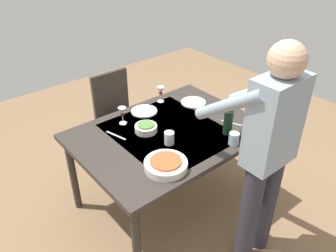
{
  "coord_description": "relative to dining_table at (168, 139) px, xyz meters",
  "views": [
    {
      "loc": [
        1.46,
        1.77,
        2.26
      ],
      "look_at": [
        0.0,
        0.0,
        0.82
      ],
      "focal_mm": 36.49,
      "sensor_mm": 36.0,
      "label": 1
    }
  ],
  "objects": [
    {
      "name": "ground_plane",
      "position": [
        0.0,
        0.0,
        -0.7
      ],
      "size": [
        6.0,
        6.0,
        0.0
      ],
      "primitive_type": "plane",
      "color": "#846647"
    },
    {
      "name": "wine_glass_right",
      "position": [
        -0.27,
        -0.43,
        0.18
      ],
      "size": [
        0.07,
        0.07,
        0.15
      ],
      "color": "white",
      "rests_on": "dining_table"
    },
    {
      "name": "table_fork",
      "position": [
        -0.49,
        0.24,
        0.07
      ],
      "size": [
        0.08,
        0.17,
        0.0
      ],
      "primitive_type": "cube",
      "rotation": [
        0.0,
        0.0,
        0.4
      ],
      "color": "silver",
      "rests_on": "dining_table"
    },
    {
      "name": "table_knife",
      "position": [
        0.36,
        -0.21,
        0.07
      ],
      "size": [
        0.07,
        0.2,
        0.0
      ],
      "primitive_type": "cube",
      "rotation": [
        0.0,
        0.0,
        0.26
      ],
      "color": "silver",
      "rests_on": "dining_table"
    },
    {
      "name": "dinner_plate_near",
      "position": [
        -0.49,
        -0.22,
        0.08
      ],
      "size": [
        0.23,
        0.23,
        0.01
      ],
      "primitive_type": "cylinder",
      "color": "silver",
      "rests_on": "dining_table"
    },
    {
      "name": "water_cup_far_left",
      "position": [
        0.1,
        0.14,
        0.12
      ],
      "size": [
        0.08,
        0.08,
        0.1
      ],
      "primitive_type": "cylinder",
      "color": "silver",
      "rests_on": "dining_table"
    },
    {
      "name": "serving_bowl_pasta",
      "position": [
        0.31,
        0.35,
        0.11
      ],
      "size": [
        0.3,
        0.3,
        0.07
      ],
      "color": "silver",
      "rests_on": "dining_table"
    },
    {
      "name": "wine_glass_left",
      "position": [
        0.21,
        -0.33,
        0.18
      ],
      "size": [
        0.07,
        0.07,
        0.15
      ],
      "color": "white",
      "rests_on": "dining_table"
    },
    {
      "name": "chair_near",
      "position": [
        -0.08,
        -0.92,
        -0.17
      ],
      "size": [
        0.4,
        0.4,
        0.91
      ],
      "color": "black",
      "rests_on": "ground_plane"
    },
    {
      "name": "water_cup_near_left",
      "position": [
        -0.27,
        0.45,
        0.12
      ],
      "size": [
        0.08,
        0.08,
        0.1
      ],
      "primitive_type": "cylinder",
      "color": "silver",
      "rests_on": "dining_table"
    },
    {
      "name": "dinner_plate_far",
      "position": [
        -0.04,
        -0.38,
        0.08
      ],
      "size": [
        0.23,
        0.23,
        0.01
      ],
      "primitive_type": "cylinder",
      "color": "silver",
      "rests_on": "dining_table"
    },
    {
      "name": "dining_table",
      "position": [
        0.0,
        0.0,
        0.0
      ],
      "size": [
        1.46,
        1.08,
        0.77
      ],
      "color": "#332D28",
      "rests_on": "ground_plane"
    },
    {
      "name": "water_cup_near_right",
      "position": [
        -0.57,
        0.41,
        0.13
      ],
      "size": [
        0.08,
        0.08,
        0.11
      ],
      "primitive_type": "cylinder",
      "color": "silver",
      "rests_on": "dining_table"
    },
    {
      "name": "wine_bottle",
      "position": [
        -0.35,
        0.32,
        0.18
      ],
      "size": [
        0.07,
        0.07,
        0.3
      ],
      "color": "black",
      "rests_on": "dining_table"
    },
    {
      "name": "person_server",
      "position": [
        -0.17,
        0.8,
        0.27
      ],
      "size": [
        0.42,
        0.61,
        1.69
      ],
      "color": "#2D2D38",
      "rests_on": "ground_plane"
    },
    {
      "name": "side_bowl_salad",
      "position": [
        0.14,
        -0.11,
        0.11
      ],
      "size": [
        0.18,
        0.18,
        0.07
      ],
      "color": "silver",
      "rests_on": "dining_table"
    }
  ]
}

